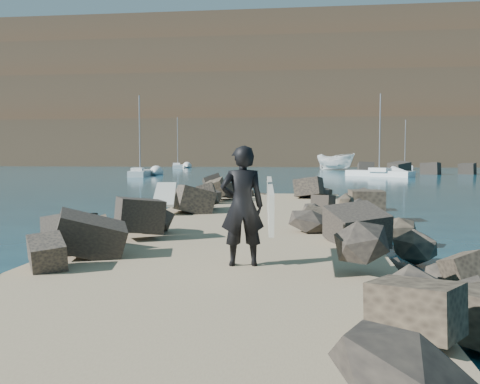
# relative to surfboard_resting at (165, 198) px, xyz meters

# --- Properties ---
(ground) EXTENTS (800.00, 800.00, 0.00)m
(ground) POSITION_rel_surfboard_resting_xyz_m (2.83, -2.65, -1.04)
(ground) COLOR #0F384C
(ground) RESTS_ON ground
(jetty) EXTENTS (6.00, 26.00, 0.60)m
(jetty) POSITION_rel_surfboard_resting_xyz_m (2.83, -4.65, -0.74)
(jetty) COLOR #8C7759
(jetty) RESTS_ON ground
(riprap_left) EXTENTS (2.60, 22.00, 1.00)m
(riprap_left) POSITION_rel_surfboard_resting_xyz_m (-0.07, -4.15, -0.54)
(riprap_left) COLOR black
(riprap_left) RESTS_ON ground
(riprap_right) EXTENTS (2.60, 22.00, 1.00)m
(riprap_right) POSITION_rel_surfboard_resting_xyz_m (5.73, -4.15, -0.54)
(riprap_right) COLOR black
(riprap_right) RESTS_ON ground
(headland) EXTENTS (360.00, 140.00, 32.00)m
(headland) POSITION_rel_surfboard_resting_xyz_m (12.83, 157.35, 14.96)
(headland) COLOR #2D4919
(headland) RESTS_ON ground
(surfboard_resting) EXTENTS (1.14, 2.61, 0.08)m
(surfboard_resting) POSITION_rel_surfboard_resting_xyz_m (0.00, 0.00, 0.00)
(surfboard_resting) COLOR silver
(surfboard_resting) RESTS_ON riprap_left
(boat_imported) EXTENTS (6.98, 6.22, 2.64)m
(boat_imported) POSITION_rel_surfboard_resting_xyz_m (9.02, 68.45, 0.28)
(boat_imported) COLOR white
(boat_imported) RESTS_ON ground
(surfer_with_board) EXTENTS (0.98, 2.40, 1.93)m
(surfer_with_board) POSITION_rel_surfboard_resting_xyz_m (3.44, -7.80, 0.53)
(surfer_with_board) COLOR black
(surfer_with_board) RESTS_ON jetty
(sailboat_d) EXTENTS (1.68, 6.91, 8.31)m
(sailboat_d) POSITION_rel_surfboard_resting_xyz_m (20.77, 75.37, -0.69)
(sailboat_d) COLOR white
(sailboat_d) RESTS_ON ground
(sailboat_a) EXTENTS (2.94, 7.72, 9.05)m
(sailboat_a) POSITION_rel_surfboard_resting_xyz_m (-13.90, 41.19, -0.69)
(sailboat_a) COLOR white
(sailboat_a) RESTS_ON ground
(sailboat_e) EXTENTS (3.31, 7.71, 9.04)m
(sailboat_e) POSITION_rel_surfboard_resting_xyz_m (-17.84, 75.04, -0.69)
(sailboat_e) COLOR white
(sailboat_e) RESTS_ON ground
(sailboat_c) EXTENTS (7.09, 6.02, 9.18)m
(sailboat_c) POSITION_rel_surfboard_resting_xyz_m (12.41, 43.78, -0.69)
(sailboat_c) COLOR white
(sailboat_c) RESTS_ON ground
(sailboat_f) EXTENTS (2.22, 6.18, 7.40)m
(sailboat_f) POSITION_rel_surfboard_resting_xyz_m (32.47, 91.91, -0.69)
(sailboat_f) COLOR white
(sailboat_f) RESTS_ON ground
(headland_buildings) EXTENTS (137.50, 30.50, 5.00)m
(headland_buildings) POSITION_rel_surfboard_resting_xyz_m (19.64, 149.54, 32.93)
(headland_buildings) COLOR white
(headland_buildings) RESTS_ON headland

